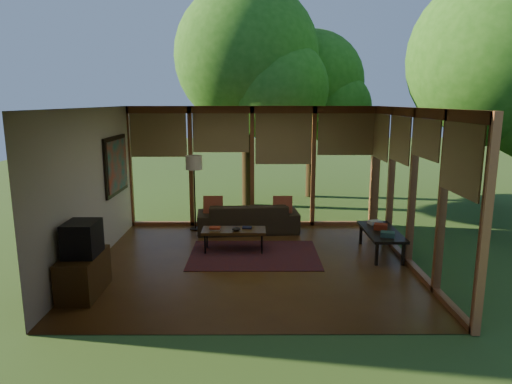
{
  "coord_description": "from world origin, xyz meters",
  "views": [
    {
      "loc": [
        0.05,
        -7.63,
        2.81
      ],
      "look_at": [
        0.08,
        0.7,
        1.14
      ],
      "focal_mm": 32.0,
      "sensor_mm": 36.0,
      "label": 1
    }
  ],
  "objects_px": {
    "coffee_table": "(234,231)",
    "side_console": "(381,233)",
    "media_cabinet": "(84,274)",
    "television": "(82,239)",
    "sofa": "(248,217)",
    "floor_lamp": "(194,167)"
  },
  "relations": [
    {
      "from": "sofa",
      "to": "media_cabinet",
      "type": "distance_m",
      "value": 4.05
    },
    {
      "from": "television",
      "to": "floor_lamp",
      "type": "bearing_deg",
      "value": 70.88
    },
    {
      "from": "media_cabinet",
      "to": "coffee_table",
      "type": "bearing_deg",
      "value": 42.48
    },
    {
      "from": "sofa",
      "to": "television",
      "type": "distance_m",
      "value": 4.07
    },
    {
      "from": "media_cabinet",
      "to": "coffee_table",
      "type": "distance_m",
      "value": 2.89
    },
    {
      "from": "coffee_table",
      "to": "side_console",
      "type": "distance_m",
      "value": 2.75
    },
    {
      "from": "coffee_table",
      "to": "television",
      "type": "bearing_deg",
      "value": -137.25
    },
    {
      "from": "media_cabinet",
      "to": "side_console",
      "type": "xyz_separation_m",
      "value": [
        4.87,
        1.77,
        0.11
      ]
    },
    {
      "from": "side_console",
      "to": "media_cabinet",
      "type": "bearing_deg",
      "value": -160.0
    },
    {
      "from": "media_cabinet",
      "to": "television",
      "type": "height_order",
      "value": "television"
    },
    {
      "from": "media_cabinet",
      "to": "floor_lamp",
      "type": "height_order",
      "value": "floor_lamp"
    },
    {
      "from": "television",
      "to": "side_console",
      "type": "xyz_separation_m",
      "value": [
        4.85,
        1.77,
        -0.44
      ]
    },
    {
      "from": "sofa",
      "to": "media_cabinet",
      "type": "xyz_separation_m",
      "value": [
        -2.38,
        -3.28,
        -0.02
      ]
    },
    {
      "from": "floor_lamp",
      "to": "side_console",
      "type": "distance_m",
      "value": 4.14
    },
    {
      "from": "sofa",
      "to": "coffee_table",
      "type": "relative_size",
      "value": 1.81
    },
    {
      "from": "media_cabinet",
      "to": "floor_lamp",
      "type": "xyz_separation_m",
      "value": [
        1.21,
        3.43,
        1.11
      ]
    },
    {
      "from": "side_console",
      "to": "sofa",
      "type": "bearing_deg",
      "value": 148.86
    },
    {
      "from": "side_console",
      "to": "floor_lamp",
      "type": "bearing_deg",
      "value": 155.61
    },
    {
      "from": "floor_lamp",
      "to": "sofa",
      "type": "bearing_deg",
      "value": -7.5
    },
    {
      "from": "sofa",
      "to": "side_console",
      "type": "xyz_separation_m",
      "value": [
        2.49,
        -1.51,
        0.09
      ]
    },
    {
      "from": "coffee_table",
      "to": "side_console",
      "type": "xyz_separation_m",
      "value": [
        2.74,
        -0.18,
        0.02
      ]
    },
    {
      "from": "sofa",
      "to": "coffee_table",
      "type": "height_order",
      "value": "sofa"
    }
  ]
}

